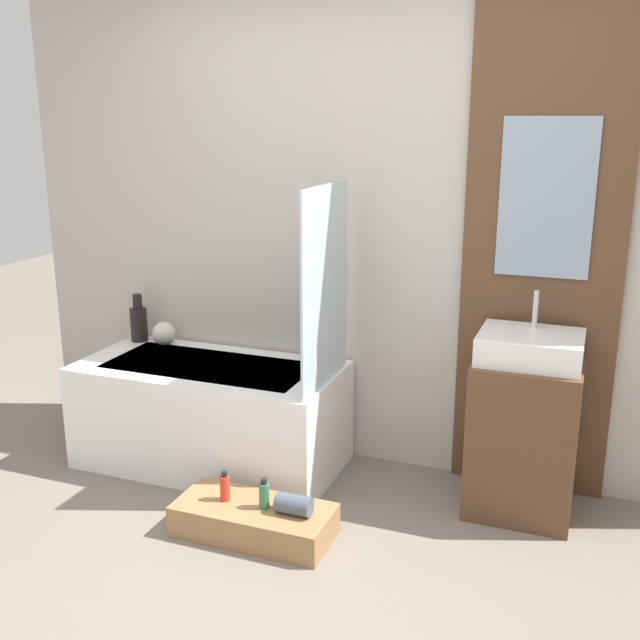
{
  "coord_description": "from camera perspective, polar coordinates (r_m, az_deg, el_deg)",
  "views": [
    {
      "loc": [
        1.07,
        -2.11,
        1.84
      ],
      "look_at": [
        -0.01,
        0.71,
        1.01
      ],
      "focal_mm": 42.0,
      "sensor_mm": 36.0,
      "label": 1
    }
  ],
  "objects": [
    {
      "name": "wall_wood_accent",
      "position": [
        3.68,
        16.69,
        6.45
      ],
      "size": [
        0.75,
        0.04,
        2.6
      ],
      "color": "brown",
      "rests_on": "ground_plane"
    },
    {
      "name": "vase_tall_dark",
      "position": [
        4.48,
        -13.64,
        -0.15
      ],
      "size": [
        0.1,
        0.1,
        0.28
      ],
      "color": "black",
      "rests_on": "bathtub"
    },
    {
      "name": "bottle_soap_secondary",
      "position": [
        3.43,
        -4.28,
        -13.15
      ],
      "size": [
        0.05,
        0.05,
        0.14
      ],
      "color": "#38704C",
      "rests_on": "wooden_step_bench"
    },
    {
      "name": "vanity_cabinet",
      "position": [
        3.7,
        15.25,
        -8.53
      ],
      "size": [
        0.49,
        0.46,
        0.75
      ],
      "primitive_type": "cube",
      "color": "brown",
      "rests_on": "ground_plane"
    },
    {
      "name": "bathtub",
      "position": [
        4.11,
        -8.3,
        -7.09
      ],
      "size": [
        1.39,
        0.69,
        0.56
      ],
      "color": "white",
      "rests_on": "ground_plane"
    },
    {
      "name": "wooden_step_bench",
      "position": [
        3.51,
        -5.05,
        -14.93
      ],
      "size": [
        0.72,
        0.32,
        0.14
      ],
      "primitive_type": "cube",
      "color": "#997047",
      "rests_on": "ground_plane"
    },
    {
      "name": "towel_roll",
      "position": [
        3.38,
        -2.01,
        -13.87
      ],
      "size": [
        0.16,
        0.09,
        0.09
      ],
      "primitive_type": "cylinder",
      "rotation": [
        0.0,
        1.57,
        0.0
      ],
      "color": "#4C5666",
      "rests_on": "wooden_step_bench"
    },
    {
      "name": "sink",
      "position": [
        3.55,
        15.75,
        -2.0
      ],
      "size": [
        0.46,
        0.38,
        0.31
      ],
      "color": "white",
      "rests_on": "vanity_cabinet"
    },
    {
      "name": "glass_shower_screen",
      "position": [
        3.58,
        0.38,
        2.54
      ],
      "size": [
        0.01,
        0.59,
        0.97
      ],
      "primitive_type": "cube",
      "color": "silver",
      "rests_on": "bathtub"
    },
    {
      "name": "wall_tiled_back",
      "position": [
        3.88,
        4.83,
        7.31
      ],
      "size": [
        4.2,
        0.06,
        2.6
      ],
      "primitive_type": "cube",
      "color": "#B7B2A8",
      "rests_on": "ground_plane"
    },
    {
      "name": "ground_plane",
      "position": [
        3.0,
        -5.04,
        -22.61
      ],
      "size": [
        12.0,
        12.0,
        0.0
      ],
      "primitive_type": "plane",
      "color": "slate"
    },
    {
      "name": "bottle_soap_primary",
      "position": [
        3.51,
        -7.26,
        -12.52
      ],
      "size": [
        0.05,
        0.05,
        0.14
      ],
      "color": "red",
      "rests_on": "wooden_step_bench"
    },
    {
      "name": "vase_round_light",
      "position": [
        4.38,
        -11.8,
        -1.01
      ],
      "size": [
        0.14,
        0.14,
        0.14
      ],
      "primitive_type": "sphere",
      "color": "silver",
      "rests_on": "bathtub"
    }
  ]
}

